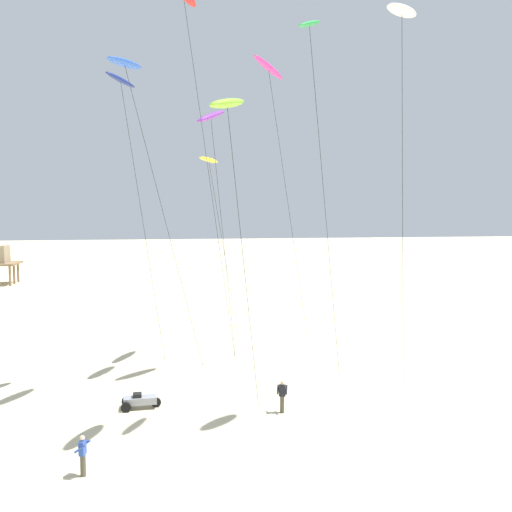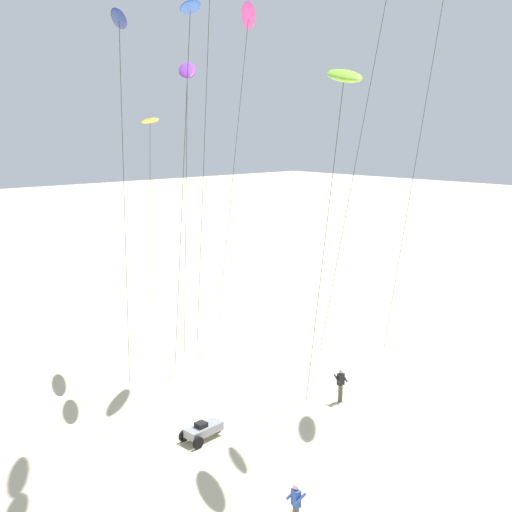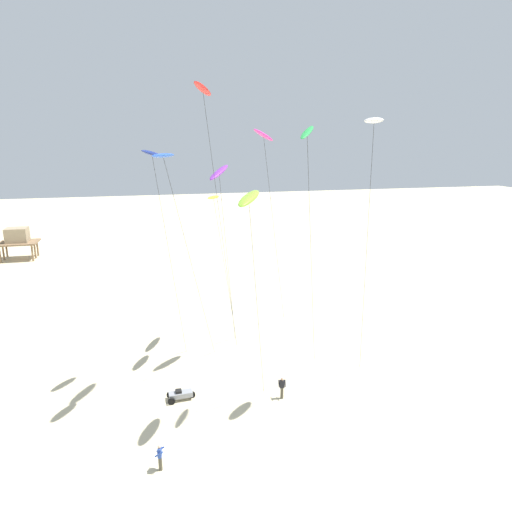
# 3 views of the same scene
# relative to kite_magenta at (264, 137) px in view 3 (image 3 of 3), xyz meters

# --- Properties ---
(ground_plane) EXTENTS (260.00, 260.00, 0.00)m
(ground_plane) POSITION_rel_kite_magenta_xyz_m (-5.57, -12.46, -18.60)
(ground_plane) COLOR beige
(kite_magenta) EXTENTS (5.56, 9.32, 19.43)m
(kite_magenta) POSITION_rel_kite_magenta_xyz_m (0.00, 0.00, 0.00)
(kite_magenta) COLOR #D8339E
(kite_magenta) RESTS_ON ground
(kite_navy) EXTENTS (3.01, 4.95, 17.94)m
(kite_navy) POSITION_rel_kite_magenta_xyz_m (-8.57, -1.65, -1.32)
(kite_navy) COLOR navy
(kite_navy) RESTS_ON ground
(kite_lime) EXTENTS (3.00, 4.97, 15.66)m
(kite_lime) POSITION_rel_kite_magenta_xyz_m (-3.15, -9.11, -3.55)
(kite_lime) COLOR #8CD833
(kite_lime) RESTS_ON ground
(kite_blue) EXTENTS (4.83, 8.40, 17.70)m
(kite_blue) POSITION_rel_kite_magenta_xyz_m (-7.89, -5.58, -1.29)
(kite_blue) COLOR blue
(kite_blue) RESTS_ON ground
(kite_red) EXTENTS (4.14, 7.47, 22.22)m
(kite_red) POSITION_rel_kite_magenta_xyz_m (-5.03, -3.43, 2.87)
(kite_red) COLOR red
(kite_red) RESTS_ON ground
(kite_green) EXTENTS (4.42, 7.73, 19.46)m
(kite_green) POSITION_rel_kite_magenta_xyz_m (0.76, -8.08, -0.04)
(kite_green) COLOR green
(kite_green) RESTS_ON ground
(kite_purple) EXTENTS (2.93, 4.70, 16.67)m
(kite_purple) POSITION_rel_kite_magenta_xyz_m (-3.49, 0.61, -2.75)
(kite_purple) COLOR purple
(kite_purple) RESTS_ON ground
(kite_white) EXTENTS (3.56, 5.48, 19.91)m
(kite_white) POSITION_rel_kite_magenta_xyz_m (5.10, -8.21, 0.89)
(kite_white) COLOR white
(kite_white) RESTS_ON ground
(kite_yellow) EXTENTS (3.30, 6.04, 13.72)m
(kite_yellow) POSITION_rel_kite_magenta_xyz_m (-3.51, 4.05, -5.19)
(kite_yellow) COLOR yellow
(kite_yellow) RESTS_ON ground
(kite_flyer_nearest) EXTENTS (0.63, 0.60, 1.67)m
(kite_flyer_nearest) POSITION_rel_kite_magenta_xyz_m (-0.28, -7.01, -17.71)
(kite_flyer_nearest) COLOR #4C4738
(kite_flyer_nearest) RESTS_ON ground
(kite_flyer_middle) EXTENTS (0.61, 0.63, 1.67)m
(kite_flyer_middle) POSITION_rel_kite_magenta_xyz_m (-9.18, -12.58, -17.71)
(kite_flyer_middle) COLOR #4C4738
(kite_flyer_middle) RESTS_ON ground
(stilt_house) EXTENTS (5.71, 4.23, 5.00)m
(stilt_house) POSITION_rel_kite_magenta_xyz_m (-29.55, 39.88, -15.13)
(stilt_house) COLOR #846647
(stilt_house) RESTS_ON ground
(beach_buggy) EXTENTS (2.08, 1.06, 0.82)m
(beach_buggy) POSITION_rel_kite_magenta_xyz_m (-7.59, -5.54, -18.18)
(beach_buggy) COLOR gray
(beach_buggy) RESTS_ON ground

